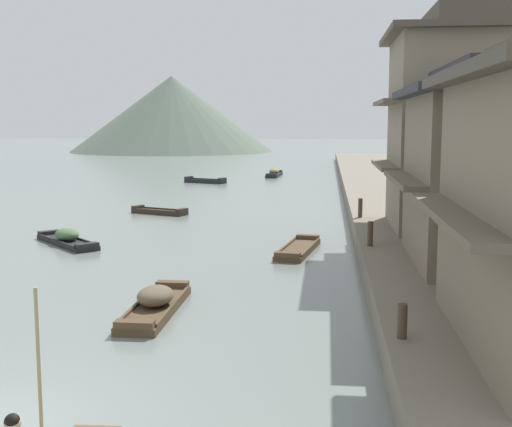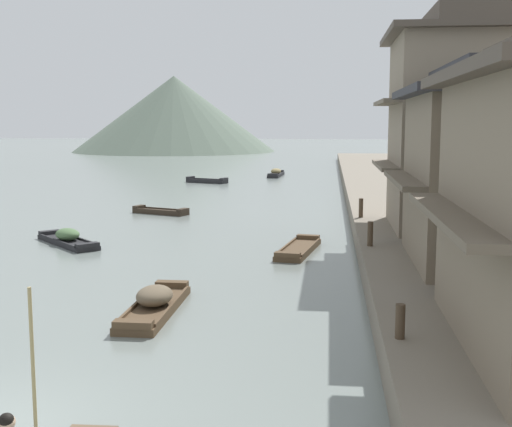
# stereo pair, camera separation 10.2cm
# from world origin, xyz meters

# --- Properties ---
(riverbank_right) EXTENTS (18.00, 110.00, 0.90)m
(riverbank_right) POSITION_xyz_m (16.11, 30.00, 0.45)
(riverbank_right) COLOR slate
(riverbank_right) RESTS_ON ground
(boat_moored_nearest) EXTENTS (1.12, 4.52, 0.75)m
(boat_moored_nearest) POSITION_xyz_m (1.16, 7.39, 0.27)
(boat_moored_nearest) COLOR brown
(boat_moored_nearest) RESTS_ON ground
(boat_moored_second) EXTENTS (1.79, 4.55, 0.38)m
(boat_moored_second) POSITION_xyz_m (4.76, 16.58, 0.13)
(boat_moored_second) COLOR brown
(boat_moored_second) RESTS_ON ground
(boat_moored_third) EXTENTS (1.35, 5.07, 0.78)m
(boat_moored_third) POSITION_xyz_m (0.77, 54.88, 0.26)
(boat_moored_third) COLOR #232326
(boat_moored_third) RESTS_ON ground
(boat_moored_far) EXTENTS (3.53, 2.11, 0.41)m
(boat_moored_far) POSITION_xyz_m (-3.74, 27.19, 0.14)
(boat_moored_far) COLOR #33281E
(boat_moored_far) RESTS_ON ground
(boat_midriver_drifting) EXTENTS (3.83, 3.87, 0.71)m
(boat_midriver_drifting) POSITION_xyz_m (-5.33, 17.21, 0.25)
(boat_midriver_drifting) COLOR #232326
(boat_midriver_drifting) RESTS_ON ground
(boat_midriver_upstream) EXTENTS (3.87, 2.31, 0.50)m
(boat_midriver_upstream) POSITION_xyz_m (-4.68, 47.11, 0.17)
(boat_midriver_upstream) COLOR #232326
(boat_midriver_upstream) RESTS_ON ground
(house_waterfront_second) EXTENTS (5.22, 7.10, 6.14)m
(house_waterfront_second) POSITION_xyz_m (10.66, 10.93, 3.90)
(house_waterfront_second) COLOR #7F705B
(house_waterfront_second) RESTS_ON riverbank_right
(house_waterfront_tall) EXTENTS (6.85, 6.77, 8.74)m
(house_waterfront_tall) POSITION_xyz_m (11.46, 18.03, 5.20)
(house_waterfront_tall) COLOR gray
(house_waterfront_tall) RESTS_ON riverbank_right
(mooring_post_dock_near) EXTENTS (0.20, 0.20, 0.72)m
(mooring_post_dock_near) POSITION_xyz_m (7.46, 3.09, 1.26)
(mooring_post_dock_near) COLOR #473828
(mooring_post_dock_near) RESTS_ON riverbank_right
(mooring_post_dock_mid) EXTENTS (0.20, 0.20, 0.88)m
(mooring_post_dock_mid) POSITION_xyz_m (7.46, 13.44, 1.34)
(mooring_post_dock_mid) COLOR #473828
(mooring_post_dock_mid) RESTS_ON riverbank_right
(mooring_post_dock_far) EXTENTS (0.20, 0.20, 0.89)m
(mooring_post_dock_far) POSITION_xyz_m (7.46, 20.71, 1.34)
(mooring_post_dock_far) COLOR #473828
(mooring_post_dock_far) RESTS_ON riverbank_right
(hill_far_west) EXTENTS (36.31, 36.31, 13.47)m
(hill_far_west) POSITION_xyz_m (-21.99, 108.87, 6.74)
(hill_far_west) COLOR #5B6B5B
(hill_far_west) RESTS_ON ground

